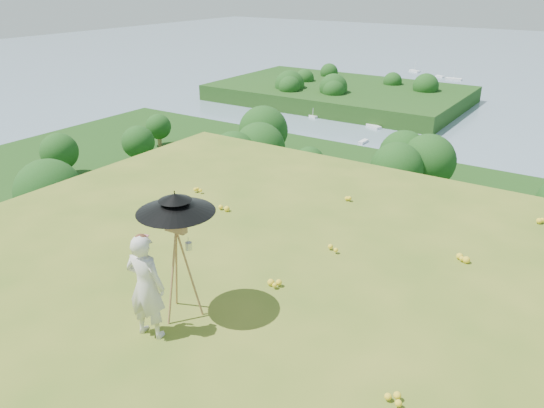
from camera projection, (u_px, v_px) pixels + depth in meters
The scene contains 10 objects.
ground at pixel (257, 297), 8.38m from camera, with size 14.00×14.00×0.00m, color #4D6D1F.
forest_slope at pixel (488, 391), 46.68m from camera, with size 140.00×56.00×22.00m, color #133D10.
shoreline_tier at pixel (543, 268), 80.10m from camera, with size 170.00×28.00×8.00m, color slate.
peninsula at pixel (340, 86), 176.58m from camera, with size 90.00×60.00×12.00m, color #133D10, non-canonical shape.
slope_trees at pixel (517, 251), 41.13m from camera, with size 110.00×50.00×6.00m, color #184414, non-canonical shape.
wildflowers at pixel (266, 287), 8.55m from camera, with size 10.00×10.50×0.12m, color yellow, non-canonical shape.
painter at pixel (146, 286), 7.22m from camera, with size 0.57×0.38×1.57m, color silver.
field_easel at pixel (179, 264), 7.63m from camera, with size 0.65×0.65×1.71m, color #AA8047, non-canonical shape.
sun_umbrella at pixel (176, 210), 7.33m from camera, with size 1.11×1.11×0.57m, color black, non-canonical shape.
painter_cap at pixel (141, 238), 6.92m from camera, with size 0.19×0.22×0.10m, color #D67584, non-canonical shape.
Camera 1 is at (4.12, -5.80, 4.67)m, focal length 35.00 mm.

